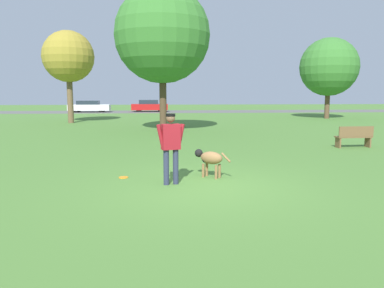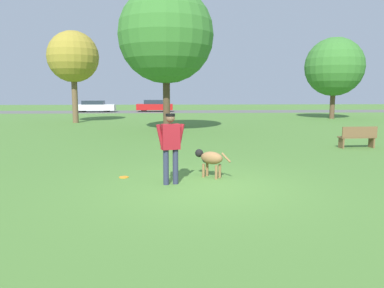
{
  "view_description": "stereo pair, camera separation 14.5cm",
  "coord_description": "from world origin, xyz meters",
  "px_view_note": "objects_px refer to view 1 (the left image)",
  "views": [
    {
      "loc": [
        -0.95,
        -8.23,
        2.12
      ],
      "look_at": [
        -0.22,
        0.61,
        0.9
      ],
      "focal_mm": 35.0,
      "sensor_mm": 36.0,
      "label": 1
    },
    {
      "loc": [
        -0.8,
        -8.24,
        2.12
      ],
      "look_at": [
        -0.22,
        0.61,
        0.9
      ],
      "focal_mm": 35.0,
      "sensor_mm": 36.0,
      "label": 2
    }
  ],
  "objects_px": {
    "tree_far_right": "(329,67)",
    "parked_car_white": "(89,106)",
    "parked_car_red": "(150,106)",
    "park_bench": "(354,136)",
    "tree_mid_center": "(162,35)",
    "frisbee": "(124,177)",
    "person": "(171,143)",
    "dog": "(210,158)",
    "tree_far_left": "(68,57)"
  },
  "relations": [
    {
      "from": "frisbee",
      "to": "tree_far_left",
      "type": "relative_size",
      "value": 0.04
    },
    {
      "from": "tree_far_right",
      "to": "tree_mid_center",
      "type": "bearing_deg",
      "value": -144.89
    },
    {
      "from": "dog",
      "to": "tree_far_left",
      "type": "distance_m",
      "value": 19.91
    },
    {
      "from": "dog",
      "to": "tree_far_right",
      "type": "bearing_deg",
      "value": -82.54
    },
    {
      "from": "person",
      "to": "tree_far_right",
      "type": "bearing_deg",
      "value": 42.36
    },
    {
      "from": "tree_far_right",
      "to": "parked_car_red",
      "type": "relative_size",
      "value": 1.62
    },
    {
      "from": "frisbee",
      "to": "tree_mid_center",
      "type": "relative_size",
      "value": 0.03
    },
    {
      "from": "dog",
      "to": "tree_mid_center",
      "type": "distance_m",
      "value": 12.3
    },
    {
      "from": "tree_far_right",
      "to": "tree_mid_center",
      "type": "xyz_separation_m",
      "value": [
        -13.61,
        -9.57,
        0.95
      ]
    },
    {
      "from": "person",
      "to": "frisbee",
      "type": "relative_size",
      "value": 6.93
    },
    {
      "from": "person",
      "to": "tree_far_left",
      "type": "height_order",
      "value": "tree_far_left"
    },
    {
      "from": "person",
      "to": "park_bench",
      "type": "height_order",
      "value": "person"
    },
    {
      "from": "tree_mid_center",
      "to": "parked_car_red",
      "type": "xyz_separation_m",
      "value": [
        -1.39,
        21.97,
        -4.5
      ]
    },
    {
      "from": "tree_far_right",
      "to": "park_bench",
      "type": "relative_size",
      "value": 4.64
    },
    {
      "from": "tree_far_right",
      "to": "parked_car_white",
      "type": "bearing_deg",
      "value": 151.17
    },
    {
      "from": "tree_mid_center",
      "to": "tree_far_right",
      "type": "bearing_deg",
      "value": 35.11
    },
    {
      "from": "dog",
      "to": "parked_car_red",
      "type": "height_order",
      "value": "parked_car_red"
    },
    {
      "from": "frisbee",
      "to": "parked_car_red",
      "type": "xyz_separation_m",
      "value": [
        -0.32,
        33.18,
        0.65
      ]
    },
    {
      "from": "person",
      "to": "parked_car_white",
      "type": "distance_m",
      "value": 34.39
    },
    {
      "from": "dog",
      "to": "tree_far_left",
      "type": "xyz_separation_m",
      "value": [
        -7.59,
        17.95,
        4.1
      ]
    },
    {
      "from": "frisbee",
      "to": "tree_mid_center",
      "type": "height_order",
      "value": "tree_mid_center"
    },
    {
      "from": "person",
      "to": "dog",
      "type": "xyz_separation_m",
      "value": [
        0.99,
        0.66,
        -0.49
      ]
    },
    {
      "from": "dog",
      "to": "tree_mid_center",
      "type": "relative_size",
      "value": 0.11
    },
    {
      "from": "tree_mid_center",
      "to": "parked_car_white",
      "type": "xyz_separation_m",
      "value": [
        -7.97,
        21.44,
        -4.52
      ]
    },
    {
      "from": "tree_mid_center",
      "to": "parked_car_white",
      "type": "bearing_deg",
      "value": 110.38
    },
    {
      "from": "person",
      "to": "frisbee",
      "type": "xyz_separation_m",
      "value": [
        -1.17,
        0.77,
        -0.97
      ]
    },
    {
      "from": "tree_mid_center",
      "to": "person",
      "type": "bearing_deg",
      "value": -89.5
    },
    {
      "from": "tree_far_left",
      "to": "parked_car_white",
      "type": "xyz_separation_m",
      "value": [
        -1.48,
        14.81,
        -3.95
      ]
    },
    {
      "from": "tree_far_right",
      "to": "park_bench",
      "type": "xyz_separation_m",
      "value": [
        -6.26,
        -16.26,
        -3.75
      ]
    },
    {
      "from": "parked_car_red",
      "to": "park_bench",
      "type": "relative_size",
      "value": 2.87
    },
    {
      "from": "parked_car_white",
      "to": "tree_mid_center",
      "type": "bearing_deg",
      "value": -70.31
    },
    {
      "from": "tree_far_right",
      "to": "tree_far_left",
      "type": "distance_m",
      "value": 20.32
    },
    {
      "from": "parked_car_white",
      "to": "parked_car_red",
      "type": "relative_size",
      "value": 1.09
    },
    {
      "from": "frisbee",
      "to": "tree_mid_center",
      "type": "xyz_separation_m",
      "value": [
        1.07,
        11.21,
        5.14
      ]
    },
    {
      "from": "parked_car_red",
      "to": "frisbee",
      "type": "bearing_deg",
      "value": -87.94
    },
    {
      "from": "park_bench",
      "to": "tree_mid_center",
      "type": "bearing_deg",
      "value": -44.94
    },
    {
      "from": "tree_far_left",
      "to": "park_bench",
      "type": "height_order",
      "value": "tree_far_left"
    },
    {
      "from": "person",
      "to": "parked_car_red",
      "type": "height_order",
      "value": "person"
    },
    {
      "from": "person",
      "to": "park_bench",
      "type": "xyz_separation_m",
      "value": [
        7.24,
        5.29,
        -0.52
      ]
    },
    {
      "from": "person",
      "to": "tree_mid_center",
      "type": "relative_size",
      "value": 0.21
    },
    {
      "from": "dog",
      "to": "frisbee",
      "type": "xyz_separation_m",
      "value": [
        -2.17,
        0.11,
        -0.47
      ]
    },
    {
      "from": "person",
      "to": "parked_car_white",
      "type": "relative_size",
      "value": 0.37
    },
    {
      "from": "tree_far_right",
      "to": "tree_far_left",
      "type": "bearing_deg",
      "value": -171.68
    },
    {
      "from": "tree_mid_center",
      "to": "parked_car_white",
      "type": "height_order",
      "value": "tree_mid_center"
    },
    {
      "from": "tree_far_right",
      "to": "frisbee",
      "type": "bearing_deg",
      "value": -125.24
    },
    {
      "from": "tree_mid_center",
      "to": "frisbee",
      "type": "bearing_deg",
      "value": -95.45
    },
    {
      "from": "dog",
      "to": "frisbee",
      "type": "distance_m",
      "value": 2.22
    },
    {
      "from": "tree_far_left",
      "to": "parked_car_white",
      "type": "bearing_deg",
      "value": 95.69
    },
    {
      "from": "person",
      "to": "tree_far_left",
      "type": "distance_m",
      "value": 20.07
    },
    {
      "from": "tree_mid_center",
      "to": "parked_car_red",
      "type": "relative_size",
      "value": 1.9
    }
  ]
}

